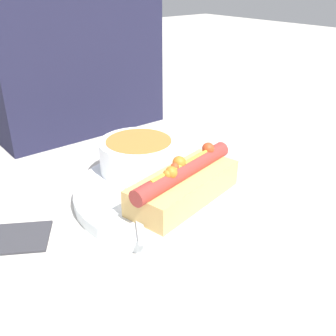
{
  "coord_description": "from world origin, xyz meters",
  "views": [
    {
      "loc": [
        -0.31,
        -0.39,
        0.3
      ],
      "look_at": [
        0.0,
        0.0,
        0.05
      ],
      "focal_mm": 42.0,
      "sensor_mm": 36.0,
      "label": 1
    }
  ],
  "objects_px": {
    "spoon": "(136,197)",
    "soup_bowl": "(138,154)",
    "seated_diner": "(68,14)",
    "hot_dog": "(184,183)"
  },
  "relations": [
    {
      "from": "spoon",
      "to": "seated_diner",
      "type": "distance_m",
      "value": 0.41
    },
    {
      "from": "hot_dog",
      "to": "soup_bowl",
      "type": "bearing_deg",
      "value": 76.69
    },
    {
      "from": "soup_bowl",
      "to": "spoon",
      "type": "relative_size",
      "value": 0.92
    },
    {
      "from": "soup_bowl",
      "to": "spoon",
      "type": "height_order",
      "value": "soup_bowl"
    },
    {
      "from": "spoon",
      "to": "seated_diner",
      "type": "xyz_separation_m",
      "value": [
        0.09,
        0.34,
        0.2
      ]
    },
    {
      "from": "soup_bowl",
      "to": "seated_diner",
      "type": "distance_m",
      "value": 0.33
    },
    {
      "from": "hot_dog",
      "to": "soup_bowl",
      "type": "distance_m",
      "value": 0.11
    },
    {
      "from": "spoon",
      "to": "soup_bowl",
      "type": "bearing_deg",
      "value": -6.87
    },
    {
      "from": "soup_bowl",
      "to": "spoon",
      "type": "bearing_deg",
      "value": -127.34
    },
    {
      "from": "soup_bowl",
      "to": "hot_dog",
      "type": "bearing_deg",
      "value": -91.59
    }
  ]
}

